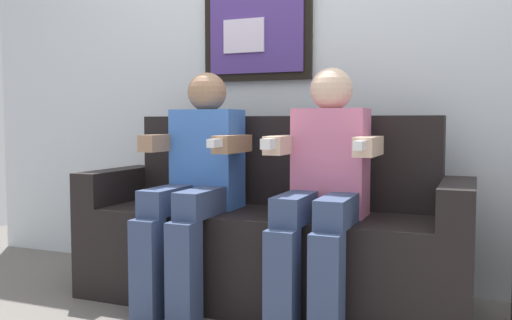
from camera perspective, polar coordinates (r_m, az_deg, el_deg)
back_wall_assembly at (r=3.06m, az=4.31°, el=12.06°), size 4.24×0.10×2.60m
couch at (r=2.67m, az=1.43°, el=-8.08°), size 1.84×0.58×0.90m
person_on_left at (r=2.60m, az=-6.26°, el=-1.89°), size 0.46×0.56×1.11m
person_on_right at (r=2.37m, az=7.04°, el=-2.45°), size 0.46×0.56×1.11m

